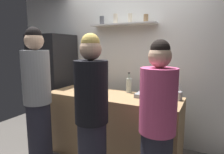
# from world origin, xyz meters

# --- Properties ---
(back_wall_assembly) EXTENTS (4.80, 0.32, 2.60)m
(back_wall_assembly) POSITION_xyz_m (-0.00, 1.25, 1.30)
(back_wall_assembly) COLOR white
(back_wall_assembly) RESTS_ON ground
(refrigerator) EXTENTS (0.66, 0.67, 1.77)m
(refrigerator) POSITION_xyz_m (-1.39, 0.85, 0.88)
(refrigerator) COLOR black
(refrigerator) RESTS_ON ground
(counter) EXTENTS (1.86, 0.63, 0.90)m
(counter) POSITION_xyz_m (-0.01, 0.53, 0.45)
(counter) COLOR #9E7A51
(counter) RESTS_ON ground
(baking_pan) EXTENTS (0.34, 0.24, 0.05)m
(baking_pan) POSITION_xyz_m (0.49, 0.64, 0.92)
(baking_pan) COLOR gray
(baking_pan) RESTS_ON counter
(utensil_holder) EXTENTS (0.09, 0.09, 0.21)m
(utensil_holder) POSITION_xyz_m (0.85, 0.68, 0.95)
(utensil_holder) COLOR #B2B2B7
(utensil_holder) RESTS_ON counter
(wine_bottle_pale_glass) EXTENTS (0.08, 0.08, 0.29)m
(wine_bottle_pale_glass) POSITION_xyz_m (0.14, 0.78, 1.01)
(wine_bottle_pale_glass) COLOR #B2BFB2
(wine_bottle_pale_glass) RESTS_ON counter
(wine_bottle_dark_glass) EXTENTS (0.07, 0.07, 0.30)m
(wine_bottle_dark_glass) POSITION_xyz_m (-0.62, 0.54, 1.01)
(wine_bottle_dark_glass) COLOR black
(wine_bottle_dark_glass) RESTS_ON counter
(wine_bottle_amber_glass) EXTENTS (0.07, 0.07, 0.29)m
(wine_bottle_amber_glass) POSITION_xyz_m (-0.24, 0.37, 1.01)
(wine_bottle_amber_glass) COLOR #472814
(wine_bottle_amber_glass) RESTS_ON counter
(water_bottle_plastic) EXTENTS (0.09, 0.09, 0.23)m
(water_bottle_plastic) POSITION_xyz_m (-0.38, 0.41, 1.00)
(water_bottle_plastic) COLOR silver
(water_bottle_plastic) RESTS_ON counter
(person_grey_hoodie) EXTENTS (0.34, 0.34, 1.79)m
(person_grey_hoodie) POSITION_xyz_m (-0.75, -0.09, 0.90)
(person_grey_hoodie) COLOR #262633
(person_grey_hoodie) RESTS_ON ground
(person_blonde) EXTENTS (0.34, 0.34, 1.68)m
(person_blonde) POSITION_xyz_m (0.13, -0.18, 0.83)
(person_blonde) COLOR #262633
(person_blonde) RESTS_ON ground
(person_pink_top) EXTENTS (0.34, 0.34, 1.62)m
(person_pink_top) POSITION_xyz_m (0.77, -0.05, 0.80)
(person_pink_top) COLOR #262633
(person_pink_top) RESTS_ON ground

